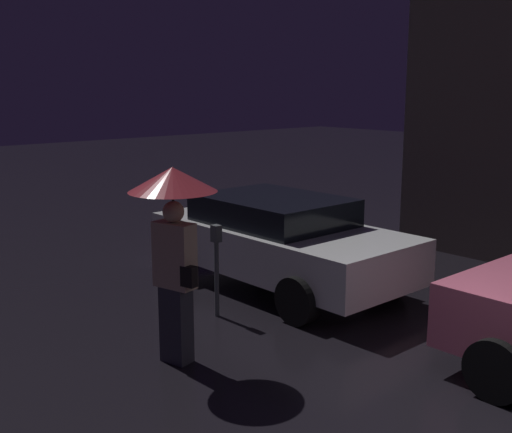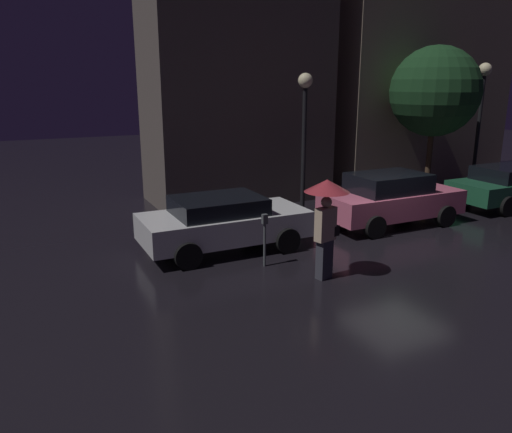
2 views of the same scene
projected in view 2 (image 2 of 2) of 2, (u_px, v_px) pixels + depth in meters
ground_plane at (400, 241)px, 13.20m from camera, size 60.00×60.00×0.00m
building_facade_left at (237, 59)px, 16.81m from camera, size 6.15×3.00×9.60m
building_facade_right at (413, 87)px, 20.40m from camera, size 7.74×3.00×7.68m
parked_car_white at (223, 221)px, 12.33m from camera, size 4.11×2.07×1.36m
parked_car_pink at (391, 198)px, 14.47m from camera, size 4.13×1.96×1.53m
pedestrian_with_umbrella at (326, 206)px, 10.27m from camera, size 0.94×0.94×2.15m
parking_meter at (265, 234)px, 11.19m from camera, size 0.12×0.10×1.23m
street_lamp_near at (305, 115)px, 15.06m from camera, size 0.44×0.44×4.32m
street_lamp_far at (482, 97)px, 18.65m from camera, size 0.49×0.49×4.74m
street_tree at (435, 92)px, 17.24m from camera, size 3.10×3.10×5.29m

